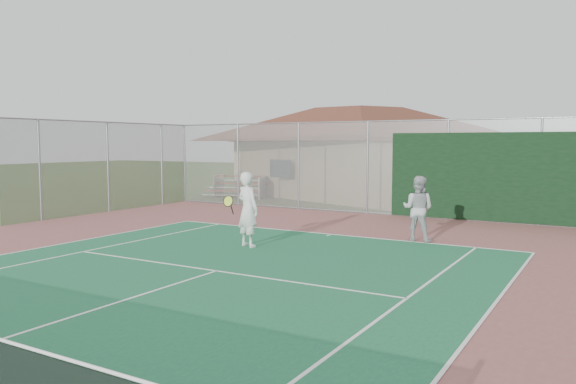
% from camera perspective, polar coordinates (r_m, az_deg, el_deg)
% --- Properties ---
extents(back_fence, '(20.08, 0.11, 3.53)m').
position_cam_1_polar(back_fence, '(20.43, 16.15, 1.93)').
color(back_fence, gray).
rests_on(back_fence, ground).
extents(side_fence_left, '(0.08, 9.00, 3.50)m').
position_cam_1_polar(side_fence_left, '(22.99, -17.81, 2.42)').
color(side_fence_left, gray).
rests_on(side_fence_left, ground).
extents(clubhouse, '(14.33, 11.81, 5.32)m').
position_cam_1_polar(clubhouse, '(28.64, 7.17, 4.98)').
color(clubhouse, tan).
rests_on(clubhouse, ground).
extents(bleachers, '(3.35, 2.54, 1.06)m').
position_cam_1_polar(bleachers, '(28.18, -4.92, 0.65)').
color(bleachers, '#B23829').
rests_on(bleachers, ground).
extents(player_white_front, '(0.98, 0.73, 1.93)m').
position_cam_1_polar(player_white_front, '(14.50, -4.12, -1.83)').
color(player_white_front, silver).
rests_on(player_white_front, ground).
extents(player_grey_back, '(0.87, 0.68, 1.78)m').
position_cam_1_polar(player_grey_back, '(15.68, 13.07, -1.72)').
color(player_grey_back, '#B2B5B7').
rests_on(player_grey_back, ground).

